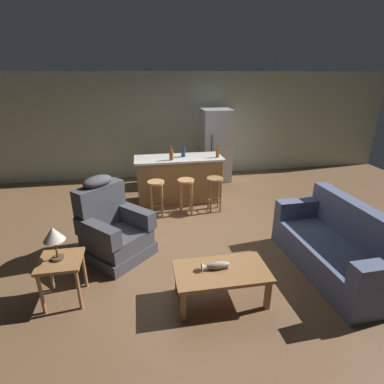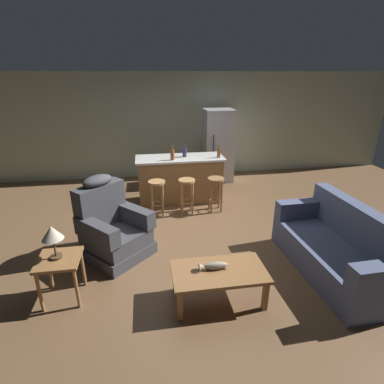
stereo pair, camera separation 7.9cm
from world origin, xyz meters
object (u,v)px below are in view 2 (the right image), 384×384
end_table (60,265)px  bottle_tall_green (172,155)px  kitchen_island (180,179)px  bar_stool_right (216,188)px  refrigerator (218,146)px  bottle_wine_dark (185,152)px  couch (338,249)px  coffee_table (219,274)px  fish_figurine (213,266)px  recliner_near_lamp (112,228)px  bar_stool_left (157,192)px  bar_stool_middle (187,190)px  bottle_short_amber (219,153)px  table_lamp (52,234)px

end_table → bottle_tall_green: (1.59, 2.61, 0.60)m
kitchen_island → bar_stool_right: (0.62, -0.63, -0.01)m
refrigerator → bottle_wine_dark: 1.55m
couch → bottle_wine_dark: (-1.70, 2.84, 0.71)m
coffee_table → fish_figurine: (-0.06, 0.03, 0.10)m
couch → recliner_near_lamp: size_ratio=1.60×
recliner_near_lamp → end_table: 1.04m
bar_stool_left → refrigerator: (1.61, 1.83, 0.41)m
bar_stool_middle → bottle_wine_dark: (0.05, 0.66, 0.58)m
coffee_table → end_table: end_table is taller
bottle_short_amber → bottle_wine_dark: (-0.68, 0.16, 0.00)m
fish_figurine → bottle_tall_green: bearing=93.6°
fish_figurine → bottle_short_amber: bearing=75.4°
recliner_near_lamp → bar_stool_right: (1.86, 1.25, 0.05)m
end_table → bar_stool_right: bearing=42.3°
recliner_near_lamp → refrigerator: (2.34, 3.08, 0.46)m
bottle_tall_green → refrigerator: bearing=47.6°
recliner_near_lamp → refrigerator: size_ratio=0.68×
recliner_near_lamp → couch: bearing=29.3°
recliner_near_lamp → coffee_table: bearing=3.3°
table_lamp → refrigerator: bearing=54.1°
bar_stool_left → end_table: bearing=-119.8°
coffee_table → kitchen_island: size_ratio=0.61×
bottle_tall_green → bottle_short_amber: 0.95m
fish_figurine → refrigerator: 4.43m
fish_figurine → refrigerator: size_ratio=0.19×
coffee_table → bottle_wine_dark: bottle_wine_dark is taller
kitchen_island → bottle_short_amber: bearing=-9.9°
bar_stool_middle → bar_stool_right: same height
bar_stool_right → refrigerator: 1.93m
bottle_wine_dark → end_table: bearing=-123.4°
couch → table_lamp: size_ratio=4.69×
recliner_near_lamp → bar_stool_middle: (1.29, 1.25, 0.05)m
end_table → bottle_wine_dark: bearing=56.6°
end_table → bottle_short_amber: bearing=46.2°
end_table → bottle_tall_green: bearing=58.7°
bar_stool_left → bottle_wine_dark: bottle_wine_dark is taller
table_lamp → bar_stool_left: (1.26, 2.14, -0.40)m
bar_stool_middle → bottle_wine_dark: size_ratio=2.57×
couch → bottle_short_amber: bearing=-70.9°
recliner_near_lamp → bottle_short_amber: 2.75m
coffee_table → bottle_wine_dark: bearing=89.6°
coffee_table → bottle_wine_dark: size_ratio=4.16×
table_lamp → bar_stool_right: table_lamp is taller
end_table → table_lamp: table_lamp is taller
bottle_wine_dark → bar_stool_left: bearing=-133.3°
bar_stool_middle → kitchen_island: bearing=94.6°
bar_stool_left → bar_stool_middle: bearing=0.0°
bar_stool_left → bottle_short_amber: size_ratio=2.65×
kitchen_island → refrigerator: refrigerator is taller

